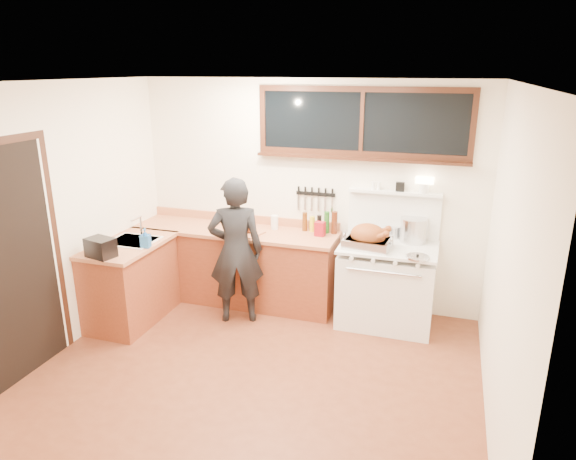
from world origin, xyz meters
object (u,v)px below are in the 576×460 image
(roast_turkey, at_px, (368,238))
(cutting_board, at_px, (245,229))
(vintage_stove, at_px, (387,283))
(man, at_px, (236,251))

(roast_turkey, bearing_deg, cutting_board, 178.22)
(vintage_stove, bearing_deg, man, -164.62)
(vintage_stove, relative_size, roast_turkey, 3.05)
(vintage_stove, height_order, cutting_board, vintage_stove)
(man, xyz_separation_m, cutting_board, (-0.04, 0.35, 0.14))
(roast_turkey, bearing_deg, vintage_stove, 32.53)
(man, height_order, cutting_board, man)
(man, bearing_deg, vintage_stove, 15.38)
(man, bearing_deg, cutting_board, 96.06)
(vintage_stove, xyz_separation_m, man, (-1.58, -0.44, 0.34))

